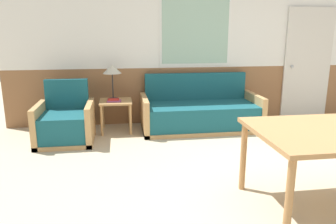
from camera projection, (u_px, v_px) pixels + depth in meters
ground_plane at (285, 185)px, 3.46m from camera, size 16.00×16.00×0.00m
wall_back at (217, 44)px, 5.65m from camera, size 7.20×0.09×2.70m
couch at (200, 113)px, 5.39m from camera, size 1.91×0.88×0.88m
armchair at (66, 124)px, 4.76m from camera, size 0.79×0.79×0.87m
side_table at (116, 106)px, 5.22m from camera, size 0.50×0.50×0.50m
table_lamp at (112, 71)px, 5.17m from camera, size 0.29×0.29×0.56m
book_stack at (114, 100)px, 5.10m from camera, size 0.22×0.11×0.05m
entry_door at (307, 64)px, 5.93m from camera, size 0.89×0.09×1.99m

